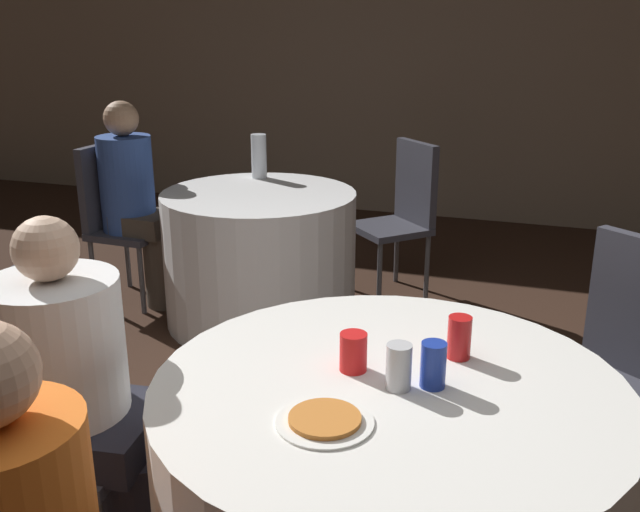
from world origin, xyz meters
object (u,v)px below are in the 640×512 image
at_px(pizza_plate_near, 325,420).
at_px(soda_can_red, 459,337).
at_px(chair_far_west, 115,210).
at_px(person_blue_shirt, 139,205).
at_px(soda_can_silver, 399,367).
at_px(table_far, 260,257).
at_px(table_near, 385,504).
at_px(chair_far_northeast, 404,206).
at_px(chair_near_west, 36,407).
at_px(bottle_far, 259,156).
at_px(soda_can_blue, 433,365).
at_px(person_white_shirt, 84,401).
at_px(chair_near_northeast, 621,350).

relative_size(pizza_plate_near, soda_can_red, 1.91).
relative_size(chair_far_west, person_blue_shirt, 0.78).
bearing_deg(soda_can_silver, table_far, 122.43).
distance_m(table_near, chair_far_northeast, 2.60).
xyz_separation_m(table_near, chair_near_west, (-1.04, -0.13, 0.18)).
distance_m(table_far, chair_near_west, 2.00).
bearing_deg(bottle_far, person_blue_shirt, -153.49).
relative_size(person_blue_shirt, soda_can_red, 9.89).
bearing_deg(soda_can_silver, soda_can_blue, 25.12).
distance_m(person_white_shirt, pizza_plate_near, 0.80).
relative_size(chair_far_west, pizza_plate_near, 4.05).
xyz_separation_m(pizza_plate_near, soda_can_blue, (0.21, 0.26, 0.05)).
bearing_deg(soda_can_blue, chair_far_west, 139.79).
bearing_deg(chair_far_northeast, soda_can_silver, 146.08).
bearing_deg(soda_can_silver, chair_far_northeast, 101.64).
height_order(chair_near_northeast, chair_near_west, same).
xyz_separation_m(table_far, bottle_far, (-0.14, 0.35, 0.50)).
bearing_deg(soda_can_silver, bottle_far, 120.94).
bearing_deg(chair_far_west, chair_near_northeast, 71.10).
relative_size(chair_far_west, person_white_shirt, 0.83).
xyz_separation_m(pizza_plate_near, soda_can_red, (0.25, 0.44, 0.05)).
distance_m(chair_near_northeast, chair_near_west, 1.92).
distance_m(soda_can_silver, soda_can_blue, 0.09).
xyz_separation_m(chair_far_west, bottle_far, (0.81, 0.31, 0.32)).
bearing_deg(chair_near_west, chair_far_northeast, 161.76).
height_order(table_far, soda_can_red, soda_can_red).
bearing_deg(soda_can_blue, table_near, -167.88).
distance_m(chair_near_northeast, soda_can_blue, 1.00).
distance_m(soda_can_blue, bottle_far, 2.62).
height_order(table_far, chair_far_west, chair_far_west).
bearing_deg(table_far, bottle_far, 112.22).
xyz_separation_m(table_far, chair_near_northeast, (1.80, -1.04, 0.18)).
bearing_deg(chair_far_northeast, table_far, 90.00).
height_order(chair_far_northeast, pizza_plate_near, chair_far_northeast).
height_order(pizza_plate_near, bottle_far, bottle_far).
height_order(chair_near_northeast, bottle_far, bottle_far).
distance_m(table_near, chair_far_west, 2.86).
xyz_separation_m(chair_near_northeast, soda_can_silver, (-0.61, -0.85, 0.25)).
bearing_deg(pizza_plate_near, chair_far_west, 133.37).
bearing_deg(soda_can_silver, soda_can_red, 61.75).
bearing_deg(chair_near_west, person_blue_shirt, -162.56).
xyz_separation_m(chair_far_west, person_white_shirt, (1.24, -2.01, 0.04)).
relative_size(chair_near_west, chair_far_west, 1.00).
bearing_deg(chair_far_northeast, soda_can_red, 149.97).
bearing_deg(pizza_plate_near, chair_near_northeast, 55.46).
distance_m(table_near, table_far, 2.20).
bearing_deg(pizza_plate_near, chair_near_west, 173.50).
relative_size(chair_near_northeast, soda_can_red, 7.76).
relative_size(chair_near_west, pizza_plate_near, 4.05).
relative_size(chair_far_northeast, soda_can_blue, 7.76).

